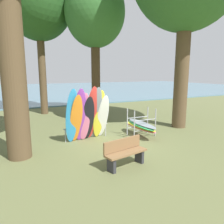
{
  "coord_description": "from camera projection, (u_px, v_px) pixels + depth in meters",
  "views": [
    {
      "loc": [
        -3.81,
        -7.6,
        2.84
      ],
      "look_at": [
        0.24,
        0.77,
        1.1
      ],
      "focal_mm": 34.23,
      "sensor_mm": 36.0,
      "label": 1
    }
  ],
  "objects": [
    {
      "name": "ground_plane",
      "position": [
        115.0,
        141.0,
        8.87
      ],
      "size": [
        80.0,
        80.0,
        0.0
      ],
      "primitive_type": "plane",
      "color": "#60663D"
    },
    {
      "name": "lake_water",
      "position": [
        36.0,
        90.0,
        33.72
      ],
      "size": [
        80.0,
        36.0,
        0.1
      ],
      "primitive_type": "cube",
      "color": "slate",
      "rests_on": "ground"
    },
    {
      "name": "tree_mid_behind",
      "position": [
        95.0,
        14.0,
        13.08
      ],
      "size": [
        3.71,
        3.71,
        8.59
      ],
      "color": "#4C3823",
      "rests_on": "ground"
    },
    {
      "name": "tree_far_left_back",
      "position": [
        38.0,
        1.0,
        13.5
      ],
      "size": [
        4.4,
        4.4,
        9.88
      ],
      "color": "brown",
      "rests_on": "ground"
    },
    {
      "name": "leaning_board_pile",
      "position": [
        88.0,
        116.0,
        8.8
      ],
      "size": [
        2.0,
        0.86,
        2.3
      ],
      "color": "#2D8ED1",
      "rests_on": "ground"
    },
    {
      "name": "board_storage_rack",
      "position": [
        141.0,
        125.0,
        9.55
      ],
      "size": [
        1.15,
        2.13,
        1.25
      ],
      "color": "#9EA0A5",
      "rests_on": "ground"
    },
    {
      "name": "park_bench",
      "position": [
        125.0,
        152.0,
        6.47
      ],
      "size": [
        1.45,
        0.68,
        0.85
      ],
      "color": "#2D2D33",
      "rests_on": "ground"
    }
  ]
}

